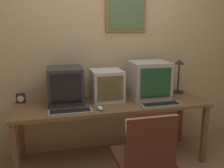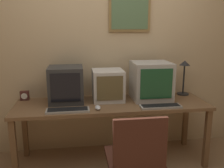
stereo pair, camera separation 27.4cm
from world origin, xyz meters
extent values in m
cube|color=#D1B284|center=(0.00, 1.36, 1.30)|extent=(8.00, 0.05, 2.60)
cube|color=olive|center=(0.27, 1.32, 1.69)|extent=(0.51, 0.02, 0.41)
cube|color=#56754C|center=(0.27, 1.30, 1.69)|extent=(0.45, 0.01, 0.35)
cube|color=brown|center=(0.00, 0.93, 0.70)|extent=(2.14, 0.65, 0.04)
cube|color=brown|center=(-1.02, 0.65, 0.34)|extent=(0.06, 0.06, 0.68)
cube|color=brown|center=(1.02, 0.65, 0.34)|extent=(0.06, 0.06, 0.68)
cube|color=brown|center=(-1.02, 1.21, 0.34)|extent=(0.06, 0.06, 0.68)
cube|color=brown|center=(1.02, 1.21, 0.34)|extent=(0.06, 0.06, 0.68)
cube|color=#333333|center=(-0.50, 1.06, 0.92)|extent=(0.38, 0.36, 0.40)
cube|color=black|center=(-0.50, 0.87, 0.92)|extent=(0.31, 0.01, 0.31)
cube|color=beige|center=(-0.03, 1.06, 0.89)|extent=(0.35, 0.35, 0.35)
cube|color=brown|center=(-0.03, 0.88, 0.90)|extent=(0.29, 0.01, 0.27)
cube|color=#B7B2A8|center=(0.47, 1.03, 0.93)|extent=(0.44, 0.40, 0.44)
cube|color=#194C28|center=(0.47, 0.83, 0.94)|extent=(0.36, 0.01, 0.33)
cube|color=#A8A399|center=(-0.48, 0.72, 0.73)|extent=(0.43, 0.15, 0.02)
cube|color=black|center=(-0.48, 0.72, 0.74)|extent=(0.40, 0.12, 0.00)
cube|color=#A8A399|center=(0.49, 0.70, 0.73)|extent=(0.44, 0.13, 0.02)
cube|color=black|center=(0.49, 0.70, 0.74)|extent=(0.40, 0.11, 0.00)
ellipsoid|color=silver|center=(-0.18, 0.73, 0.73)|extent=(0.06, 0.12, 0.04)
cube|color=#4C231E|center=(-0.99, 1.19, 0.77)|extent=(0.10, 0.05, 0.11)
cylinder|color=white|center=(-0.99, 1.16, 0.77)|extent=(0.07, 0.00, 0.07)
cylinder|color=black|center=(0.93, 1.16, 0.72)|extent=(0.15, 0.15, 0.02)
cylinder|color=black|center=(0.93, 1.16, 0.91)|extent=(0.02, 0.02, 0.36)
cone|color=black|center=(0.93, 1.16, 1.11)|extent=(0.13, 0.13, 0.06)
cube|color=#472319|center=(0.08, 0.21, 0.43)|extent=(0.46, 0.46, 0.04)
cube|color=#472319|center=(0.08, 0.00, 0.66)|extent=(0.42, 0.04, 0.44)
camera|label=1|loc=(-0.65, -1.66, 1.56)|focal=40.00mm
camera|label=2|loc=(-0.39, -1.71, 1.56)|focal=40.00mm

